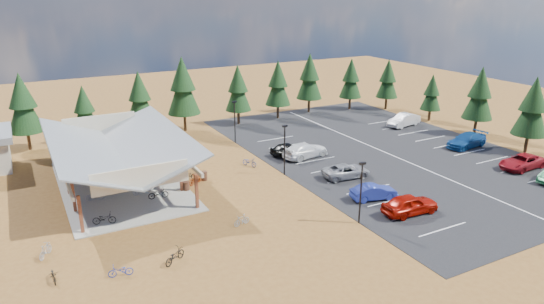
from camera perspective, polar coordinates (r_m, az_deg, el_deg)
The scene contains 45 objects.
ground at distance 44.83m, azimuth -2.85°, elevation -4.59°, with size 140.00×140.00×0.00m, color brown.
asphalt_lot at distance 56.85m, azimuth 12.87°, elevation 0.08°, with size 27.00×44.00×0.04m, color black.
concrete_pad at distance 48.26m, azimuth -17.33°, elevation -3.66°, with size 10.60×18.60×0.10m, color gray.
bike_pavilion at distance 47.01m, azimuth -17.76°, elevation 0.60°, with size 11.65×19.40×4.97m.
lamp_post_0 at distance 38.31m, azimuth 10.43°, elevation -4.24°, with size 0.50×0.25×5.14m.
lamp_post_1 at distance 47.61m, azimuth 1.49°, elevation 0.66°, with size 0.50×0.25×5.14m.
lamp_post_2 at distance 57.91m, azimuth -4.41°, elevation 3.90°, with size 0.50×0.25×5.14m.
trash_bin_0 at distance 45.29m, azimuth -10.07°, elevation -4.00°, with size 0.60×0.60×0.90m, color #462719.
trash_bin_1 at distance 47.51m, azimuth -7.98°, elevation -2.79°, with size 0.60×0.60×0.90m, color #462719.
pine_1 at distance 61.40m, azimuth -27.27°, elevation 5.11°, with size 3.84×3.84×8.96m.
pine_2 at distance 60.93m, azimuth -21.22°, elevation 4.76°, with size 3.07×3.07×7.15m.
pine_3 at distance 62.42m, azimuth -15.31°, elevation 6.30°, with size 3.53×3.53×8.21m.
pine_4 at distance 63.17m, azimuth -10.45°, elevation 7.64°, with size 4.17×4.17×9.71m.
pine_5 at distance 65.76m, azimuth -4.03°, elevation 7.48°, with size 3.50×3.50×8.15m.
pine_6 at distance 68.71m, azimuth 0.71°, elevation 8.09°, with size 3.57×3.57×8.31m.
pine_7 at distance 72.40m, azimuth 4.44°, elevation 8.84°, with size 3.79×3.79×8.83m.
pine_8 at distance 75.11m, azimuth 9.26°, elevation 8.54°, with size 3.36×3.36×7.83m.
pine_10 at distance 60.93m, azimuth 28.33°, elevation 4.72°, with size 3.74×3.74×8.71m.
pine_11 at distance 66.03m, azimuth 23.25°, elevation 6.34°, with size 3.72×3.72×8.66m.
pine_12 at distance 71.29m, azimuth 18.27°, elevation 6.65°, with size 2.81×2.81×6.54m.
pine_13 at distance 76.42m, azimuth 13.47°, elevation 8.37°, with size 3.29×3.29×7.67m.
bike_0 at distance 40.57m, azimuth -19.14°, elevation -7.40°, with size 0.63×1.80×0.95m, color black.
bike_1 at distance 45.18m, azimuth -20.10°, elevation -4.81°, with size 0.44×1.56×0.94m, color gray.
bike_2 at distance 50.21m, azimuth -19.41°, elevation -2.39°, with size 0.61×1.75×0.92m, color #26349C.
bike_3 at distance 51.57m, azimuth -21.78°, elevation -2.05°, with size 0.49×1.72×1.04m, color maroon.
bike_4 at distance 43.97m, azimuth -13.24°, elevation -4.78°, with size 0.61×1.74×0.92m, color black.
bike_5 at distance 45.15m, azimuth -15.09°, elevation -4.25°, with size 0.47×1.68×1.01m, color gray.
bike_6 at distance 50.98m, azimuth -14.12°, elevation -1.53°, with size 0.63×1.80×0.95m, color navy.
bike_7 at distance 55.03m, azimuth -17.95°, elevation -0.40°, with size 0.43×1.53×0.92m, color maroon.
bike_8 at distance 34.64m, azimuth -24.32°, elevation -13.09°, with size 0.55×1.57×0.83m, color black.
bike_9 at distance 37.64m, azimuth -25.13°, elevation -10.44°, with size 0.47×1.65×0.99m, color #94959C.
bike_10 at distance 33.63m, azimuth -17.39°, elevation -13.19°, with size 0.55×1.59×0.83m, color #182C99.
bike_12 at distance 34.25m, azimuth -11.39°, elevation -11.87°, with size 0.66×1.89×0.99m, color black.
bike_13 at distance 38.47m, azimuth -3.58°, elevation -8.00°, with size 0.42×1.48×0.89m, color gray.
bike_14 at distance 50.78m, azimuth -2.66°, elevation -1.16°, with size 0.63×1.82×0.95m, color navy.
bike_15 at distance 46.69m, azimuth -8.97°, elevation -3.11°, with size 0.52×1.83×1.10m, color maroon.
bike_16 at distance 47.92m, azimuth -9.85°, elevation -2.70°, with size 0.60×1.72×0.91m, color black.
car_0 at distance 41.62m, azimuth 15.92°, elevation -5.93°, with size 1.96×4.88×1.66m, color #9B0D03.
car_1 at distance 43.65m, azimuth 11.88°, elevation -4.63°, with size 1.44×4.14×1.36m, color #223195.
car_2 at distance 48.14m, azimuth 8.72°, elevation -2.21°, with size 2.21×4.79×1.33m, color gray.
car_3 at distance 53.33m, azimuth 3.95°, elevation 0.20°, with size 2.22×5.47×1.59m, color white.
car_4 at distance 54.13m, azimuth 1.84°, elevation 0.40°, with size 1.62×4.02×1.37m, color black.
car_6 at distance 56.12m, azimuth 27.31°, elevation -1.03°, with size 2.41×5.24×1.46m, color maroon.
car_7 at distance 61.10m, azimuth 21.94°, elevation 1.29°, with size 2.27×5.57×1.62m, color navy.
car_9 at distance 67.82m, azimuth 15.25°, elevation 3.65°, with size 1.77×5.08×1.67m, color silver.
Camera 1 is at (-17.50, -37.29, 17.69)m, focal length 32.00 mm.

